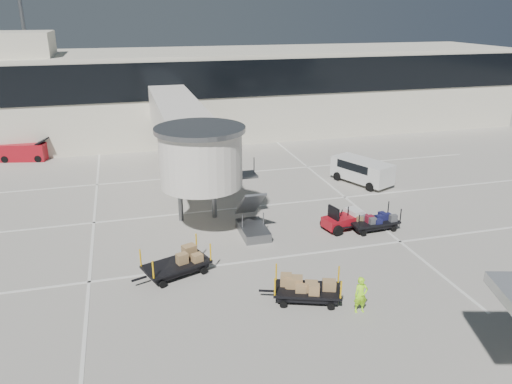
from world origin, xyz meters
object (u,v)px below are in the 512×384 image
suitcase_cart (372,222)px  ground_worker (361,295)px  box_cart_far (176,265)px  belt_loader (24,152)px  box_cart_near (308,289)px  minivan (361,169)px  baggage_tug (343,220)px

suitcase_cart → ground_worker: (-4.34, -7.24, 0.30)m
suitcase_cart → box_cart_far: bearing=-172.4°
box_cart_far → belt_loader: bearing=93.4°
box_cart_near → ground_worker: 2.28m
box_cart_near → box_cart_far: 6.34m
minivan → belt_loader: bearing=128.7°
ground_worker → box_cart_near: bearing=145.8°
belt_loader → minivan: bearing=-15.1°
box_cart_near → belt_loader: bearing=139.9°
ground_worker → minivan: (7.38, 14.90, 0.22)m
box_cart_near → ground_worker: (1.77, -1.42, 0.25)m
baggage_tug → ground_worker: size_ratio=1.55×
suitcase_cart → box_cart_far: (-11.32, -2.22, 0.05)m
suitcase_cart → box_cart_far: box_cart_far is taller
box_cart_near → ground_worker: size_ratio=2.24×
baggage_tug → box_cart_far: 10.17m
baggage_tug → box_cart_far: bearing=-177.4°
box_cart_near → box_cart_far: size_ratio=0.93×
baggage_tug → box_cart_near: baggage_tug is taller
baggage_tug → box_cart_near: size_ratio=0.69×
box_cart_far → suitcase_cart: bearing=-9.2°
suitcase_cart → belt_loader: 29.23m
minivan → ground_worker: bearing=-140.3°
suitcase_cart → ground_worker: 8.45m
box_cart_near → belt_loader: (-15.04, 26.00, 0.17)m
box_cart_far → minivan: (14.36, 9.88, 0.48)m
box_cart_far → minivan: size_ratio=0.79×
suitcase_cart → minivan: 8.26m
suitcase_cart → belt_loader: belt_loader is taller
box_cart_far → ground_worker: bearing=-56.0°
minivan → box_cart_far: bearing=-169.4°
ground_worker → minivan: size_ratio=0.33×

